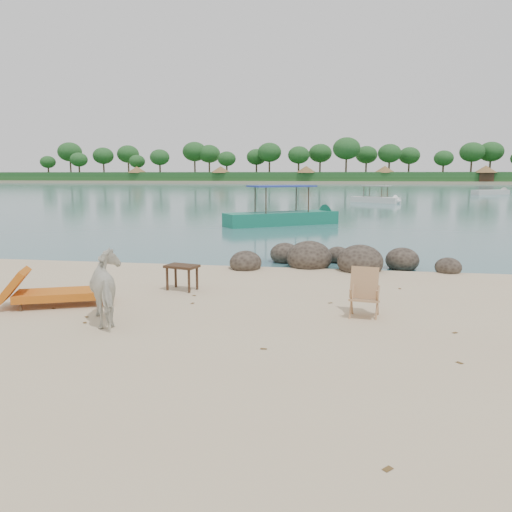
{
  "coord_description": "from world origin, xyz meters",
  "views": [
    {
      "loc": [
        2.26,
        -7.56,
        2.6
      ],
      "look_at": [
        0.67,
        2.0,
        1.0
      ],
      "focal_mm": 35.0,
      "sensor_mm": 36.0,
      "label": 1
    }
  ],
  "objects_px": {
    "deck_chair": "(365,295)",
    "side_table": "(182,279)",
    "boat_near": "(282,192)",
    "lounge_chair": "(62,291)",
    "cow": "(110,289)",
    "boulders": "(333,261)"
  },
  "relations": [
    {
      "from": "deck_chair",
      "to": "side_table",
      "type": "bearing_deg",
      "value": 168.85
    },
    {
      "from": "side_table",
      "to": "boat_near",
      "type": "bearing_deg",
      "value": 103.08
    },
    {
      "from": "boat_near",
      "to": "deck_chair",
      "type": "bearing_deg",
      "value": -112.32
    },
    {
      "from": "side_table",
      "to": "lounge_chair",
      "type": "height_order",
      "value": "lounge_chair"
    },
    {
      "from": "side_table",
      "to": "boat_near",
      "type": "xyz_separation_m",
      "value": [
        0.45,
        15.51,
        1.38
      ]
    },
    {
      "from": "lounge_chair",
      "to": "boat_near",
      "type": "relative_size",
      "value": 0.32
    },
    {
      "from": "cow",
      "to": "boat_near",
      "type": "height_order",
      "value": "boat_near"
    },
    {
      "from": "boulders",
      "to": "deck_chair",
      "type": "xyz_separation_m",
      "value": [
        0.64,
        -5.0,
        0.24
      ]
    },
    {
      "from": "side_table",
      "to": "deck_chair",
      "type": "relative_size",
      "value": 0.81
    },
    {
      "from": "boulders",
      "to": "cow",
      "type": "height_order",
      "value": "cow"
    },
    {
      "from": "boat_near",
      "to": "cow",
      "type": "bearing_deg",
      "value": -126.86
    },
    {
      "from": "lounge_chair",
      "to": "boulders",
      "type": "bearing_deg",
      "value": 22.63
    },
    {
      "from": "cow",
      "to": "lounge_chair",
      "type": "height_order",
      "value": "cow"
    },
    {
      "from": "cow",
      "to": "lounge_chair",
      "type": "xyz_separation_m",
      "value": [
        -1.44,
        0.86,
        -0.29
      ]
    },
    {
      "from": "boulders",
      "to": "lounge_chair",
      "type": "bearing_deg",
      "value": -135.38
    },
    {
      "from": "cow",
      "to": "boat_near",
      "type": "relative_size",
      "value": 0.21
    },
    {
      "from": "lounge_chair",
      "to": "deck_chair",
      "type": "bearing_deg",
      "value": -20.49
    },
    {
      "from": "deck_chair",
      "to": "boat_near",
      "type": "relative_size",
      "value": 0.13
    },
    {
      "from": "deck_chair",
      "to": "boat_near",
      "type": "bearing_deg",
      "value": 111.06
    },
    {
      "from": "boulders",
      "to": "deck_chair",
      "type": "height_order",
      "value": "deck_chair"
    },
    {
      "from": "cow",
      "to": "deck_chair",
      "type": "distance_m",
      "value": 4.53
    },
    {
      "from": "boat_near",
      "to": "boulders",
      "type": "bearing_deg",
      "value": -110.59
    }
  ]
}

